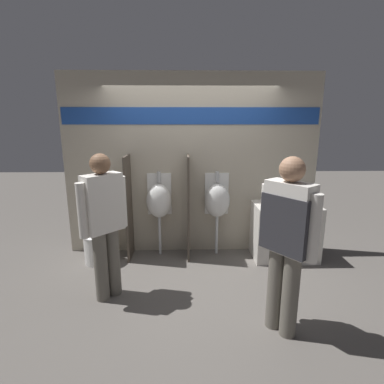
% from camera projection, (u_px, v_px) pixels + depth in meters
% --- Properties ---
extents(ground_plane, '(16.00, 16.00, 0.00)m').
position_uv_depth(ground_plane, '(192.00, 267.00, 4.24)').
color(ground_plane, '#5B5651').
extents(display_wall, '(3.79, 0.07, 2.70)m').
position_uv_depth(display_wall, '(191.00, 165.00, 4.51)').
color(display_wall, '#B2A893').
rests_on(display_wall, ground_plane).
extents(sink_counter, '(0.92, 0.57, 0.83)m').
position_uv_depth(sink_counter, '(285.00, 231.00, 4.45)').
color(sink_counter, silver).
rests_on(sink_counter, ground_plane).
extents(sink_basin, '(0.34, 0.34, 0.27)m').
position_uv_depth(sink_basin, '(282.00, 199.00, 4.40)').
color(sink_basin, white).
rests_on(sink_basin, sink_counter).
extents(cell_phone, '(0.07, 0.14, 0.01)m').
position_uv_depth(cell_phone, '(270.00, 207.00, 4.24)').
color(cell_phone, black).
rests_on(cell_phone, sink_counter).
extents(divider_near_counter, '(0.03, 0.44, 1.54)m').
position_uv_depth(divider_near_counter, '(129.00, 208.00, 4.38)').
color(divider_near_counter, '#4C4238').
rests_on(divider_near_counter, ground_plane).
extents(divider_mid, '(0.03, 0.44, 1.54)m').
position_uv_depth(divider_mid, '(188.00, 208.00, 4.40)').
color(divider_mid, '#4C4238').
rests_on(divider_mid, ground_plane).
extents(urinal_near_counter, '(0.38, 0.26, 1.28)m').
position_uv_depth(urinal_near_counter, '(159.00, 201.00, 4.47)').
color(urinal_near_counter, silver).
rests_on(urinal_near_counter, ground_plane).
extents(urinal_far, '(0.38, 0.26, 1.28)m').
position_uv_depth(urinal_far, '(217.00, 200.00, 4.49)').
color(urinal_far, silver).
rests_on(urinal_far, ground_plane).
extents(toilet, '(0.42, 0.58, 0.85)m').
position_uv_depth(toilet, '(99.00, 242.00, 4.38)').
color(toilet, white).
rests_on(toilet, ground_plane).
extents(person_in_vest, '(0.45, 0.50, 1.72)m').
position_uv_depth(person_in_vest, '(287.00, 235.00, 2.74)').
color(person_in_vest, '#666056').
rests_on(person_in_vest, ground_plane).
extents(person_with_lanyard, '(0.44, 0.45, 1.68)m').
position_uv_depth(person_with_lanyard, '(104.00, 221.00, 3.32)').
color(person_with_lanyard, '#666056').
rests_on(person_with_lanyard, ground_plane).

